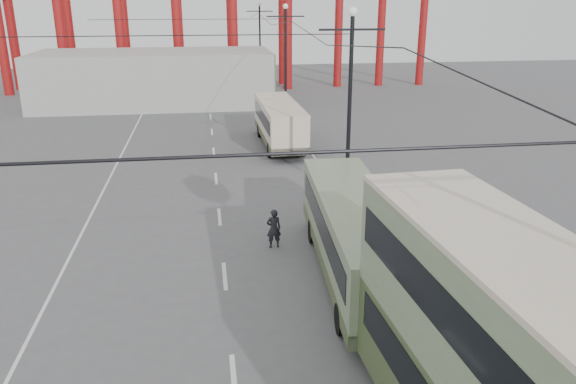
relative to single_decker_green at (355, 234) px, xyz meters
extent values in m
cube|color=silver|center=(-4.67, 9.74, -1.70)|extent=(0.15, 82.00, 0.01)
cube|color=silver|center=(1.73, 10.74, -1.70)|extent=(0.12, 120.00, 0.01)
cube|color=silver|center=(-10.67, 10.74, -1.70)|extent=(0.12, 120.00, 0.01)
cylinder|color=black|center=(1.93, 8.74, 2.79)|extent=(0.20, 0.20, 9.00)
cylinder|color=black|center=(1.93, 8.74, -1.46)|extent=(0.44, 0.44, 0.50)
cube|color=black|center=(1.93, 8.74, 6.59)|extent=(3.20, 0.10, 0.10)
sphere|color=white|center=(1.93, 8.74, 7.39)|extent=(0.44, 0.44, 0.44)
cylinder|color=black|center=(1.93, 30.74, 2.79)|extent=(0.20, 0.20, 9.00)
cylinder|color=black|center=(1.93, 30.74, -1.46)|extent=(0.44, 0.44, 0.50)
cube|color=black|center=(1.93, 30.74, 6.59)|extent=(3.20, 0.10, 0.10)
sphere|color=white|center=(1.93, 30.74, 7.39)|extent=(0.44, 0.44, 0.44)
cylinder|color=black|center=(1.93, 52.74, 2.79)|extent=(0.20, 0.20, 9.00)
cylinder|color=black|center=(1.93, 52.74, -1.46)|extent=(0.44, 0.44, 0.50)
cube|color=black|center=(1.93, 52.74, 6.59)|extent=(3.20, 0.10, 0.10)
sphere|color=white|center=(1.93, 52.74, 7.39)|extent=(0.44, 0.44, 0.44)
cylinder|color=maroon|center=(-25.67, 49.74, 7.29)|extent=(1.00, 1.00, 18.00)
cylinder|color=maroon|center=(20.33, 46.74, 5.29)|extent=(0.90, 0.90, 14.00)
cube|color=#ADADA7|center=(-9.67, 37.74, 0.79)|extent=(22.00, 10.00, 5.00)
cube|color=#6C7D5B|center=(0.25, -10.33, 2.60)|extent=(3.11, 10.50, 2.28)
cube|color=black|center=(0.25, -10.33, 2.71)|extent=(3.12, 9.88, 0.88)
cube|color=beige|center=(0.25, -10.33, 3.81)|extent=(3.13, 10.50, 0.12)
cube|color=#6C7D5B|center=(0.00, 0.00, 0.00)|extent=(3.08, 10.82, 2.33)
cube|color=black|center=(0.00, 0.00, 0.38)|extent=(3.04, 9.66, 0.92)
cube|color=#3A4927|center=(0.00, 0.00, -0.93)|extent=(3.11, 10.83, 0.49)
cube|color=#6C7D5B|center=(0.00, 0.00, 1.24)|extent=(3.10, 10.83, 0.16)
cylinder|color=black|center=(-0.91, 3.08, -1.22)|extent=(0.33, 0.99, 0.97)
cylinder|color=black|center=(1.28, 2.94, -1.22)|extent=(0.33, 0.99, 0.97)
cylinder|color=black|center=(-1.30, -3.33, -1.22)|extent=(0.33, 0.99, 0.97)
cylinder|color=black|center=(0.89, -3.46, -1.22)|extent=(0.33, 0.99, 0.97)
cube|color=beige|center=(-0.08, 19.81, -0.03)|extent=(2.52, 9.62, 2.30)
cube|color=black|center=(-0.08, 19.81, 0.36)|extent=(2.55, 8.47, 0.91)
cube|color=#3A4927|center=(-0.08, 19.81, -0.94)|extent=(2.55, 9.62, 0.48)
cube|color=beige|center=(-0.08, 19.81, 1.20)|extent=(2.54, 9.62, 0.15)
cylinder|color=black|center=(-1.19, 22.29, -1.23)|extent=(0.28, 0.96, 0.96)
cylinder|color=black|center=(0.97, 22.32, -1.23)|extent=(0.28, 0.96, 0.96)
cylinder|color=black|center=(-1.12, 16.92, -1.23)|extent=(0.28, 0.96, 0.96)
cylinder|color=black|center=(1.04, 16.95, -1.23)|extent=(0.28, 0.96, 0.96)
imported|color=black|center=(-2.56, 3.00, -0.88)|extent=(0.63, 0.44, 1.65)
camera|label=1|loc=(-5.07, -17.92, 7.93)|focal=35.00mm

